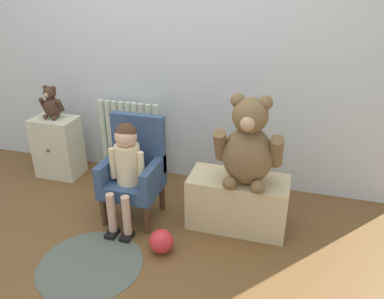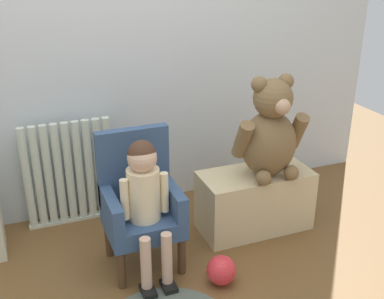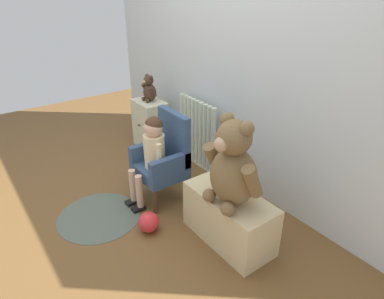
{
  "view_description": "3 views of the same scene",
  "coord_description": "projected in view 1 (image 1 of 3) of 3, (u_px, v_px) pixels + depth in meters",
  "views": [
    {
      "loc": [
        1.04,
        -1.66,
        1.62
      ],
      "look_at": [
        0.42,
        0.46,
        0.59
      ],
      "focal_mm": 35.0,
      "sensor_mm": 36.0,
      "label": 1
    },
    {
      "loc": [
        -0.58,
        -1.73,
        1.64
      ],
      "look_at": [
        0.29,
        0.48,
        0.62
      ],
      "focal_mm": 45.0,
      "sensor_mm": 36.0,
      "label": 2
    },
    {
      "loc": [
        2.13,
        -0.8,
        1.73
      ],
      "look_at": [
        0.31,
        0.53,
        0.56
      ],
      "focal_mm": 32.0,
      "sensor_mm": 36.0,
      "label": 3
    }
  ],
  "objects": [
    {
      "name": "child_figure",
      "position": [
        126.0,
        161.0,
        2.51
      ],
      "size": [
        0.25,
        0.35,
        0.75
      ],
      "color": "beige",
      "rests_on": "ground_plane"
    },
    {
      "name": "small_dresser",
      "position": [
        58.0,
        147.0,
        3.26
      ],
      "size": [
        0.37,
        0.28,
        0.53
      ],
      "color": "beige",
      "rests_on": "ground_plane"
    },
    {
      "name": "child_armchair",
      "position": [
        134.0,
        170.0,
        2.66
      ],
      "size": [
        0.39,
        0.36,
        0.75
      ],
      "color": "#334D71",
      "rests_on": "ground_plane"
    },
    {
      "name": "large_teddy_bear",
      "position": [
        248.0,
        146.0,
        2.37
      ],
      "size": [
        0.44,
        0.31,
        0.6
      ],
      "color": "brown",
      "rests_on": "low_bench"
    },
    {
      "name": "small_teddy_bear",
      "position": [
        52.0,
        104.0,
        3.12
      ],
      "size": [
        0.2,
        0.14,
        0.28
      ],
      "color": "#432D21",
      "rests_on": "small_dresser"
    },
    {
      "name": "low_bench",
      "position": [
        238.0,
        202.0,
        2.61
      ],
      "size": [
        0.68,
        0.32,
        0.38
      ],
      "primitive_type": "cube",
      "color": "#CFB989",
      "rests_on": "ground_plane"
    },
    {
      "name": "floor_rug",
      "position": [
        90.0,
        264.0,
        2.31
      ],
      "size": [
        0.65,
        0.65,
        0.01
      ],
      "primitive_type": "cylinder",
      "color": "#545E51",
      "rests_on": "ground_plane"
    },
    {
      "name": "radiator",
      "position": [
        130.0,
        140.0,
        3.24
      ],
      "size": [
        0.56,
        0.05,
        0.67
      ],
      "color": "silver",
      "rests_on": "ground_plane"
    },
    {
      "name": "back_wall",
      "position": [
        166.0,
        36.0,
        2.91
      ],
      "size": [
        3.8,
        0.05,
        2.4
      ],
      "primitive_type": "cube",
      "color": "silver",
      "rests_on": "ground_plane"
    },
    {
      "name": "toy_ball",
      "position": [
        161.0,
        241.0,
        2.39
      ],
      "size": [
        0.16,
        0.16,
        0.16
      ],
      "primitive_type": "sphere",
      "color": "red",
      "rests_on": "ground_plane"
    },
    {
      "name": "ground_plane",
      "position": [
        109.0,
        254.0,
        2.4
      ],
      "size": [
        6.0,
        6.0,
        0.0
      ],
      "primitive_type": "plane",
      "color": "brown"
    }
  ]
}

